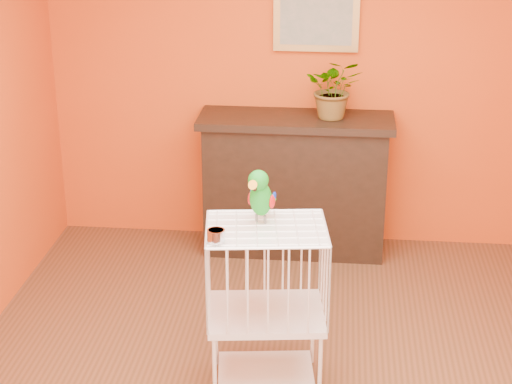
# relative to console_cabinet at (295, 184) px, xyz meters

# --- Properties ---
(room_shell) EXTENTS (4.50, 4.50, 4.50)m
(room_shell) POSITION_rel_console_cabinet_xyz_m (0.12, -2.00, 1.05)
(room_shell) COLOR #CD4913
(room_shell) RESTS_ON ground
(console_cabinet) EXTENTS (1.43, 0.51, 1.06)m
(console_cabinet) POSITION_rel_console_cabinet_xyz_m (0.00, 0.00, 0.00)
(console_cabinet) COLOR black
(console_cabinet) RESTS_ON ground
(potted_plant) EXTENTS (0.40, 0.45, 0.34)m
(potted_plant) POSITION_rel_console_cabinet_xyz_m (0.27, 0.01, 0.70)
(potted_plant) COLOR #26722D
(potted_plant) RESTS_ON console_cabinet
(framed_picture) EXTENTS (0.62, 0.04, 0.50)m
(framed_picture) POSITION_rel_console_cabinet_xyz_m (0.12, 0.21, 1.22)
(framed_picture) COLOR #A47A3A
(framed_picture) RESTS_ON room_shell
(birdcage) EXTENTS (0.69, 0.57, 0.98)m
(birdcage) POSITION_rel_console_cabinet_xyz_m (-0.05, -1.83, -0.02)
(birdcage) COLOR silver
(birdcage) RESTS_ON ground
(feed_cup) EXTENTS (0.09, 0.09, 0.07)m
(feed_cup) POSITION_rel_console_cabinet_xyz_m (-0.29, -2.04, 0.49)
(feed_cup) COLOR silver
(feed_cup) RESTS_ON birdcage
(parrot) EXTENTS (0.17, 0.28, 0.31)m
(parrot) POSITION_rel_console_cabinet_xyz_m (-0.09, -1.76, 0.61)
(parrot) COLOR #59544C
(parrot) RESTS_ON birdcage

